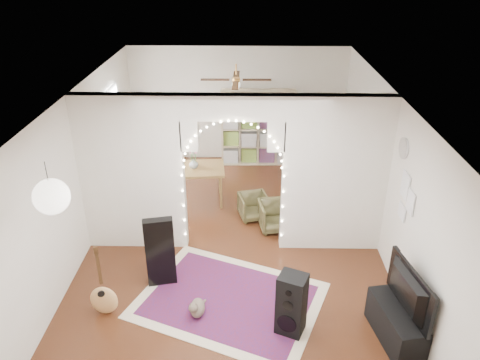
{
  "coord_description": "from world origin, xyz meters",
  "views": [
    {
      "loc": [
        0.24,
        -6.83,
        4.71
      ],
      "look_at": [
        0.11,
        0.3,
        1.11
      ],
      "focal_mm": 35.0,
      "sensor_mm": 36.0,
      "label": 1
    }
  ],
  "objects_px": {
    "acoustic_guitar": "(102,290)",
    "dining_chair_left": "(253,206)",
    "media_console": "(396,324)",
    "floor_speaker": "(291,304)",
    "dining_chair_right": "(276,216)",
    "bookcase": "(258,128)",
    "dining_table": "(194,171)"
  },
  "relations": [
    {
      "from": "acoustic_guitar",
      "to": "dining_table",
      "type": "bearing_deg",
      "value": 50.75
    },
    {
      "from": "floor_speaker",
      "to": "dining_chair_left",
      "type": "relative_size",
      "value": 1.73
    },
    {
      "from": "dining_chair_right",
      "to": "floor_speaker",
      "type": "bearing_deg",
      "value": -97.8
    },
    {
      "from": "acoustic_guitar",
      "to": "bookcase",
      "type": "height_order",
      "value": "bookcase"
    },
    {
      "from": "dining_chair_left",
      "to": "media_console",
      "type": "bearing_deg",
      "value": -74.09
    },
    {
      "from": "media_console",
      "to": "acoustic_guitar",
      "type": "bearing_deg",
      "value": 163.55
    },
    {
      "from": "floor_speaker",
      "to": "dining_chair_left",
      "type": "distance_m",
      "value": 3.0
    },
    {
      "from": "acoustic_guitar",
      "to": "dining_chair_left",
      "type": "bearing_deg",
      "value": 28.15
    },
    {
      "from": "acoustic_guitar",
      "to": "dining_chair_right",
      "type": "relative_size",
      "value": 1.66
    },
    {
      "from": "bookcase",
      "to": "dining_table",
      "type": "distance_m",
      "value": 2.38
    },
    {
      "from": "media_console",
      "to": "bookcase",
      "type": "distance_m",
      "value": 5.96
    },
    {
      "from": "acoustic_guitar",
      "to": "dining_chair_right",
      "type": "height_order",
      "value": "acoustic_guitar"
    },
    {
      "from": "acoustic_guitar",
      "to": "bookcase",
      "type": "distance_m",
      "value": 5.74
    },
    {
      "from": "bookcase",
      "to": "dining_chair_right",
      "type": "xyz_separation_m",
      "value": [
        0.28,
        -2.98,
        -0.61
      ]
    },
    {
      "from": "acoustic_guitar",
      "to": "dining_chair_left",
      "type": "xyz_separation_m",
      "value": [
        2.12,
        2.67,
        -0.18
      ]
    },
    {
      "from": "dining_table",
      "to": "dining_chair_left",
      "type": "height_order",
      "value": "dining_table"
    },
    {
      "from": "floor_speaker",
      "to": "media_console",
      "type": "distance_m",
      "value": 1.39
    },
    {
      "from": "dining_table",
      "to": "dining_chair_left",
      "type": "relative_size",
      "value": 2.38
    },
    {
      "from": "media_console",
      "to": "dining_chair_right",
      "type": "bearing_deg",
      "value": 107.68
    },
    {
      "from": "dining_chair_left",
      "to": "floor_speaker",
      "type": "bearing_deg",
      "value": -95.85
    },
    {
      "from": "floor_speaker",
      "to": "dining_chair_right",
      "type": "bearing_deg",
      "value": 115.31
    },
    {
      "from": "media_console",
      "to": "bookcase",
      "type": "bearing_deg",
      "value": 96.34
    },
    {
      "from": "media_console",
      "to": "bookcase",
      "type": "height_order",
      "value": "bookcase"
    },
    {
      "from": "floor_speaker",
      "to": "dining_chair_left",
      "type": "xyz_separation_m",
      "value": [
        -0.48,
        2.95,
        -0.22
      ]
    },
    {
      "from": "acoustic_guitar",
      "to": "floor_speaker",
      "type": "height_order",
      "value": "acoustic_guitar"
    },
    {
      "from": "floor_speaker",
      "to": "dining_chair_left",
      "type": "height_order",
      "value": "floor_speaker"
    },
    {
      "from": "acoustic_guitar",
      "to": "dining_chair_left",
      "type": "distance_m",
      "value": 3.41
    },
    {
      "from": "acoustic_guitar",
      "to": "media_console",
      "type": "bearing_deg",
      "value": -29.25
    },
    {
      "from": "floor_speaker",
      "to": "bookcase",
      "type": "height_order",
      "value": "bookcase"
    },
    {
      "from": "acoustic_guitar",
      "to": "bookcase",
      "type": "xyz_separation_m",
      "value": [
        2.24,
        5.26,
        0.45
      ]
    },
    {
      "from": "floor_speaker",
      "to": "dining_table",
      "type": "height_order",
      "value": "floor_speaker"
    },
    {
      "from": "media_console",
      "to": "dining_chair_left",
      "type": "relative_size",
      "value": 1.88
    }
  ]
}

